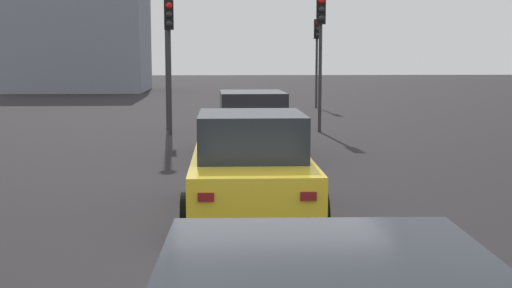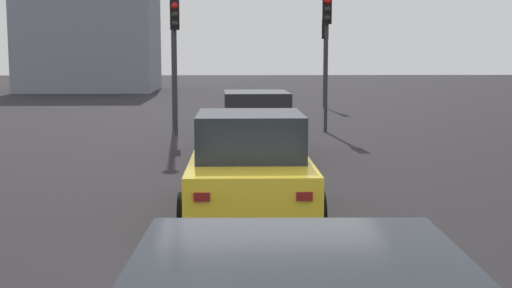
% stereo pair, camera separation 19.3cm
% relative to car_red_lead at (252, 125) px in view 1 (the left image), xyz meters
% --- Properties ---
extents(ground_plane, '(160.00, 160.00, 0.20)m').
position_rel_car_red_lead_xyz_m(ground_plane, '(-8.74, 0.20, -0.86)').
color(ground_plane, black).
extents(car_red_lead, '(4.85, 2.02, 1.59)m').
position_rel_car_red_lead_xyz_m(car_red_lead, '(0.00, 0.00, 0.00)').
color(car_red_lead, maroon).
rests_on(car_red_lead, ground_plane).
extents(car_yellow_second, '(4.19, 2.00, 1.61)m').
position_rel_car_red_lead_xyz_m(car_yellow_second, '(-6.57, 0.35, 0.01)').
color(car_yellow_second, gold).
rests_on(car_yellow_second, ground_plane).
extents(traffic_light_near_left, '(0.32, 0.30, 4.13)m').
position_rel_car_red_lead_xyz_m(traffic_light_near_left, '(15.56, -3.85, 2.20)').
color(traffic_light_near_left, '#2D2D30').
rests_on(traffic_light_near_left, ground_plane).
extents(traffic_light_near_right, '(0.33, 0.30, 4.13)m').
position_rel_car_red_lead_xyz_m(traffic_light_near_right, '(4.68, 2.29, 2.21)').
color(traffic_light_near_right, '#2D2D30').
rests_on(traffic_light_near_right, ground_plane).
extents(traffic_light_far_left, '(0.32, 0.29, 4.34)m').
position_rel_car_red_lead_xyz_m(traffic_light_far_left, '(5.23, -2.47, 2.35)').
color(traffic_light_far_left, '#2D2D30').
rests_on(traffic_light_far_left, ground_plane).
extents(building_facade_left, '(8.16, 8.93, 9.65)m').
position_rel_car_red_lead_xyz_m(building_facade_left, '(32.41, 10.20, 4.06)').
color(building_facade_left, gray).
rests_on(building_facade_left, ground_plane).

